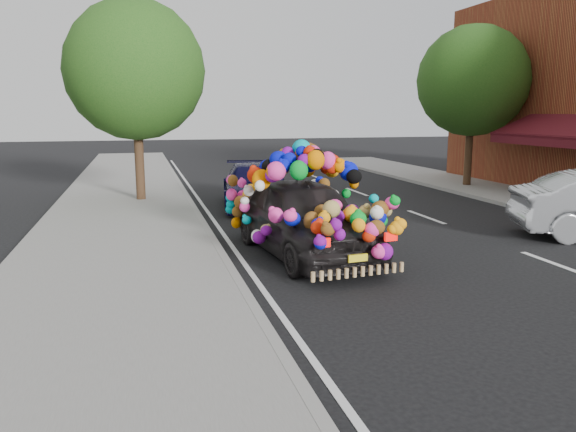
# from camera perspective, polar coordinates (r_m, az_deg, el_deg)

# --- Properties ---
(ground) EXTENTS (100.00, 100.00, 0.00)m
(ground) POSITION_cam_1_polar(r_m,az_deg,el_deg) (9.65, 9.16, -6.45)
(ground) COLOR black
(ground) RESTS_ON ground
(sidewalk) EXTENTS (4.00, 60.00, 0.12)m
(sidewalk) POSITION_cam_1_polar(r_m,az_deg,el_deg) (8.86, -17.44, -7.96)
(sidewalk) COLOR gray
(sidewalk) RESTS_ON ground
(kerb) EXTENTS (0.15, 60.00, 0.13)m
(kerb) POSITION_cam_1_polar(r_m,az_deg,el_deg) (8.96, -4.80, -7.25)
(kerb) COLOR gray
(kerb) RESTS_ON ground
(lane_markings) EXTENTS (6.00, 50.00, 0.01)m
(lane_markings) POSITION_cam_1_polar(r_m,az_deg,el_deg) (11.55, 25.76, -4.51)
(lane_markings) COLOR silver
(lane_markings) RESTS_ON ground
(tree_near_sidewalk) EXTENTS (4.20, 4.20, 6.13)m
(tree_near_sidewalk) POSITION_cam_1_polar(r_m,az_deg,el_deg) (17.95, -15.28, 14.10)
(tree_near_sidewalk) COLOR #332114
(tree_near_sidewalk) RESTS_ON ground
(tree_far_b) EXTENTS (4.00, 4.00, 5.90)m
(tree_far_b) POSITION_cam_1_polar(r_m,az_deg,el_deg) (21.90, 18.26, 12.89)
(tree_far_b) COLOR #332114
(tree_far_b) RESTS_ON ground
(plush_art_car) EXTENTS (2.64, 4.85, 2.16)m
(plush_art_car) POSITION_cam_1_polar(r_m,az_deg,el_deg) (10.99, 1.64, 1.70)
(plush_art_car) COLOR black
(plush_art_car) RESTS_ON ground
(navy_sedan) EXTENTS (2.36, 4.55, 1.26)m
(navy_sedan) POSITION_cam_1_polar(r_m,az_deg,el_deg) (16.77, -3.56, 3.10)
(navy_sedan) COLOR black
(navy_sedan) RESTS_ON ground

